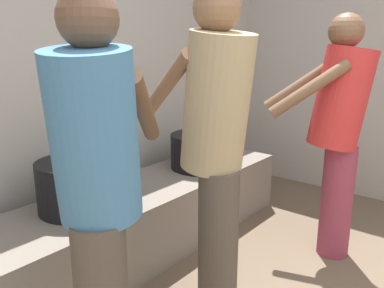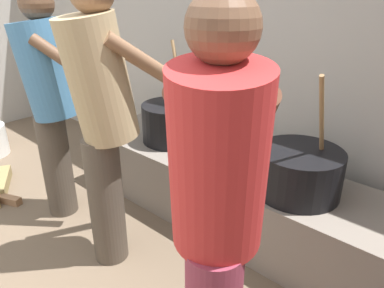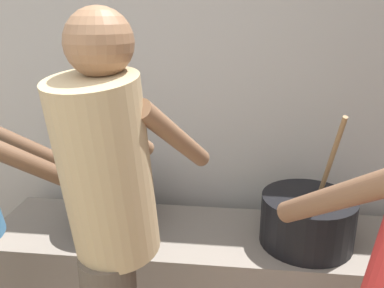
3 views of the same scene
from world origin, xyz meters
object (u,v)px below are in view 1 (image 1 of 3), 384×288
cooking_pot_secondary (78,185)px  cook_in_red_shirt (339,125)px  cooking_pot_main (202,151)px  cook_in_tan_shirt (216,139)px  cook_in_blue_shirt (98,183)px

cooking_pot_secondary → cook_in_red_shirt: bearing=-40.0°
cook_in_red_shirt → cooking_pot_main: bearing=99.1°
cooking_pot_main → cooking_pot_secondary: bearing=176.4°
cook_in_red_shirt → cook_in_tan_shirt: 0.99m
cook_in_tan_shirt → cook_in_red_shirt: bearing=-14.7°
cooking_pot_main → cook_in_red_shirt: cook_in_red_shirt is taller
cooking_pot_main → cook_in_blue_shirt: (-1.45, -0.65, 0.30)m
cooking_pot_secondary → cooking_pot_main: bearing=-3.6°
cook_in_red_shirt → cook_in_tan_shirt: bearing=165.3°
cooking_pot_secondary → cook_in_tan_shirt: size_ratio=0.45×
cook_in_red_shirt → cook_in_blue_shirt: 1.63m
cooking_pot_main → cook_in_red_shirt: 1.01m
cook_in_blue_shirt → cook_in_tan_shirt: bearing=-4.5°
cook_in_red_shirt → cook_in_blue_shirt: (-1.60, 0.30, 0.00)m
cooking_pot_main → cook_in_tan_shirt: bearing=-138.9°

